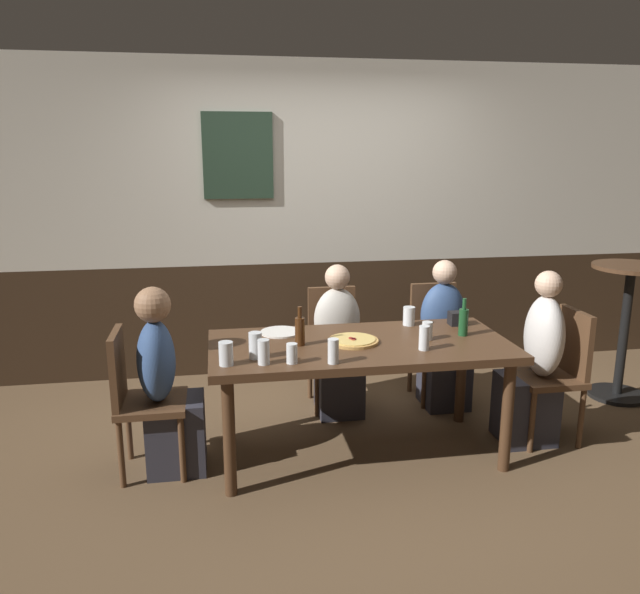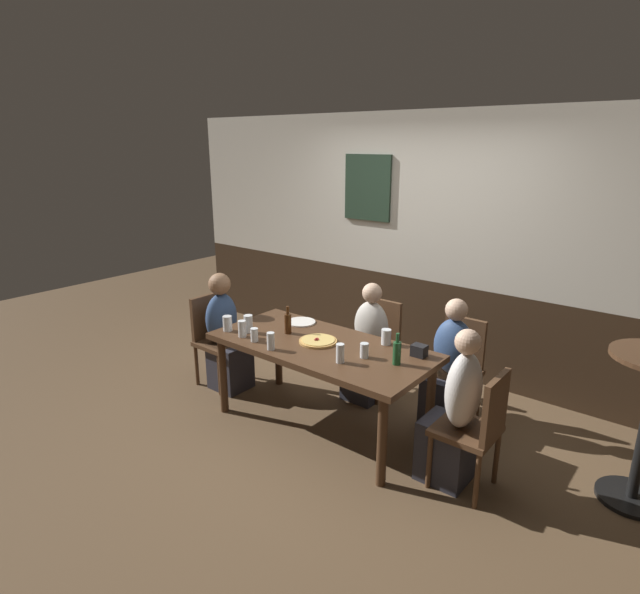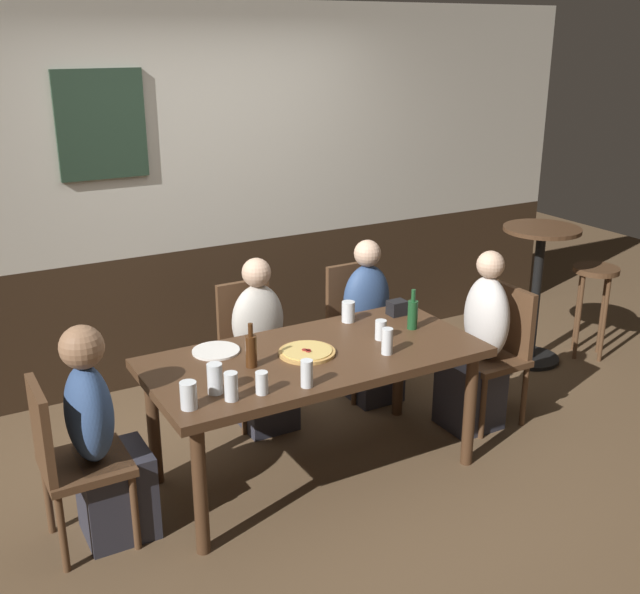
{
  "view_description": "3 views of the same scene",
  "coord_description": "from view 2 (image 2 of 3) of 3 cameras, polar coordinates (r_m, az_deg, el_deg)",
  "views": [
    {
      "loc": [
        -0.85,
        -3.51,
        1.9
      ],
      "look_at": [
        -0.24,
        0.04,
        1.03
      ],
      "focal_mm": 34.65,
      "sensor_mm": 36.0,
      "label": 1
    },
    {
      "loc": [
        2.42,
        -3.01,
        2.3
      ],
      "look_at": [
        -0.11,
        0.13,
        1.08
      ],
      "focal_mm": 28.87,
      "sensor_mm": 36.0,
      "label": 2
    },
    {
      "loc": [
        -1.85,
        -3.32,
        2.39
      ],
      "look_at": [
        0.01,
        -0.03,
        1.07
      ],
      "focal_mm": 42.71,
      "sensor_mm": 36.0,
      "label": 3
    }
  ],
  "objects": [
    {
      "name": "condiment_caddy",
      "position": [
        3.99,
        10.93,
        -5.85
      ],
      "size": [
        0.11,
        0.09,
        0.09
      ],
      "primitive_type": "cube",
      "color": "black",
      "rests_on": "dining_table"
    },
    {
      "name": "pizza",
      "position": [
        4.19,
        -0.22,
        -4.88
      ],
      "size": [
        0.31,
        0.31,
        0.03
      ],
      "color": "tan",
      "rests_on": "dining_table"
    },
    {
      "name": "pint_glass_amber",
      "position": [
        4.23,
        -7.29,
        -4.26
      ],
      "size": [
        0.06,
        0.06,
        0.11
      ],
      "color": "silver",
      "rests_on": "dining_table"
    },
    {
      "name": "person_head_west",
      "position": [
        5.02,
        -10.38,
        -4.71
      ],
      "size": [
        0.37,
        0.34,
        1.13
      ],
      "color": "#2D2D38",
      "rests_on": "ground_plane"
    },
    {
      "name": "beer_bottle_green",
      "position": [
        3.8,
        8.52,
        -6.08
      ],
      "size": [
        0.06,
        0.06,
        0.24
      ],
      "color": "#194723",
      "rests_on": "dining_table"
    },
    {
      "name": "tumbler_water",
      "position": [
        4.05,
        -5.48,
        -4.98
      ],
      "size": [
        0.06,
        0.06,
        0.14
      ],
      "color": "silver",
      "rests_on": "dining_table"
    },
    {
      "name": "tumbler_short",
      "position": [
        3.8,
        2.25,
        -6.4
      ],
      "size": [
        0.06,
        0.06,
        0.15
      ],
      "color": "silver",
      "rests_on": "dining_table"
    },
    {
      "name": "chair_head_west",
      "position": [
        5.14,
        -11.59,
        -4.12
      ],
      "size": [
        0.4,
        0.4,
        0.88
      ],
      "color": "#513521",
      "rests_on": "ground_plane"
    },
    {
      "name": "ground_plane",
      "position": [
        4.49,
        0.12,
        -13.99
      ],
      "size": [
        12.0,
        12.0,
        0.0
      ],
      "primitive_type": "plane",
      "color": "brown"
    },
    {
      "name": "dining_table",
      "position": [
        4.19,
        0.12,
        -6.21
      ],
      "size": [
        1.84,
        0.86,
        0.74
      ],
      "color": "#472D1C",
      "rests_on": "ground_plane"
    },
    {
      "name": "pint_glass_pale",
      "position": [
        4.43,
        -7.94,
        -3.09
      ],
      "size": [
        0.08,
        0.08,
        0.15
      ],
      "color": "silver",
      "rests_on": "dining_table"
    },
    {
      "name": "plate_white_large",
      "position": [
        4.64,
        -2.11,
        -2.78
      ],
      "size": [
        0.26,
        0.26,
        0.01
      ],
      "primitive_type": "cylinder",
      "color": "white",
      "rests_on": "dining_table"
    },
    {
      "name": "chair_head_east",
      "position": [
        3.67,
        17.04,
        -13.44
      ],
      "size": [
        0.4,
        0.4,
        0.88
      ],
      "color": "#513521",
      "rests_on": "ground_plane"
    },
    {
      "name": "beer_bottle_brown",
      "position": [
        4.36,
        -3.58,
        -2.87
      ],
      "size": [
        0.06,
        0.06,
        0.24
      ],
      "color": "#42230F",
      "rests_on": "dining_table"
    },
    {
      "name": "chair_mid_far",
      "position": [
        4.9,
        6.37,
        -4.93
      ],
      "size": [
        0.4,
        0.4,
        0.88
      ],
      "color": "#513521",
      "rests_on": "ground_plane"
    },
    {
      "name": "wall_back",
      "position": [
        5.34,
        11.3,
        5.73
      ],
      "size": [
        6.4,
        0.13,
        2.6
      ],
      "color": "#332316",
      "rests_on": "ground_plane"
    },
    {
      "name": "person_right_far",
      "position": [
        4.43,
        14.09,
        -8.31
      ],
      "size": [
        0.34,
        0.37,
        1.1
      ],
      "color": "#2D2D38",
      "rests_on": "ground_plane"
    },
    {
      "name": "highball_clear",
      "position": [
        4.34,
        -8.63,
        -3.58
      ],
      "size": [
        0.07,
        0.07,
        0.14
      ],
      "color": "silver",
      "rests_on": "dining_table"
    },
    {
      "name": "beer_glass_tall",
      "position": [
        3.91,
        4.93,
        -6.02
      ],
      "size": [
        0.07,
        0.07,
        0.11
      ],
      "color": "silver",
      "rests_on": "dining_table"
    },
    {
      "name": "person_head_east",
      "position": [
        3.73,
        14.66,
        -13.02
      ],
      "size": [
        0.37,
        0.34,
        1.15
      ],
      "color": "#2D2D38",
      "rests_on": "ground_plane"
    },
    {
      "name": "pint_glass_stout",
      "position": [
        4.5,
        -10.22,
        -3.01
      ],
      "size": [
        0.08,
        0.08,
        0.13
      ],
      "color": "silver",
      "rests_on": "dining_table"
    },
    {
      "name": "chair_right_far",
      "position": [
        4.55,
        15.02,
        -7.16
      ],
      "size": [
        0.4,
        0.4,
        0.88
      ],
      "color": "#513521",
      "rests_on": "ground_plane"
    },
    {
      "name": "beer_glass_half",
      "position": [
        4.17,
        7.34,
        -4.51
      ],
      "size": [
        0.08,
        0.08,
        0.13
      ],
      "color": "silver",
      "rests_on": "dining_table"
    },
    {
      "name": "person_mid_far",
      "position": [
        4.78,
        5.28,
        -5.96
      ],
      "size": [
        0.34,
        0.37,
        1.09
      ],
      "color": "#2D2D38",
      "rests_on": "ground_plane"
    }
  ]
}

